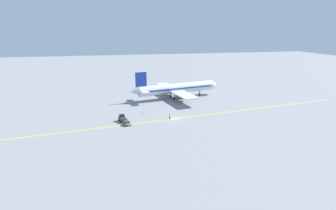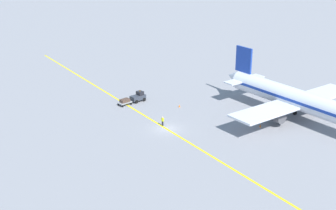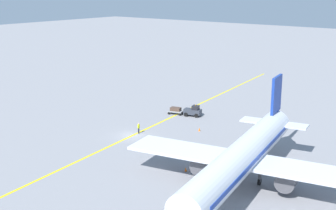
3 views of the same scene
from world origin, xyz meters
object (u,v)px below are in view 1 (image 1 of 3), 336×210
Objects in this scene: traffic_cone_mid_apron at (174,101)px; traffic_cone_by_wingtip at (143,113)px; baggage_tug_dark at (123,118)px; baggage_cart_trailing at (127,122)px; ground_crew_worker at (170,116)px; traffic_cone_near_nose at (182,103)px; airplane_at_gate at (176,88)px.

traffic_cone_by_wingtip is (10.59, -12.47, 0.00)m from traffic_cone_mid_apron.
baggage_cart_trailing is at bearing 16.00° from baggage_tug_dark.
ground_crew_worker is 16.76m from traffic_cone_near_nose.
traffic_cone_near_nose is (-14.79, 7.85, -0.63)m from ground_crew_worker.
ground_crew_worker is 3.05× the size of traffic_cone_near_nose.
baggage_cart_trailing reaches higher than traffic_cone_near_nose.
baggage_tug_dark reaches higher than traffic_cone_near_nose.
traffic_cone_mid_apron is at bearing 161.97° from ground_crew_worker.
ground_crew_worker reaches higher than traffic_cone_mid_apron.
baggage_cart_trailing is 5.25× the size of traffic_cone_mid_apron.
baggage_tug_dark is 25.06m from traffic_cone_mid_apron.
baggage_tug_dark is at bearing -49.15° from traffic_cone_mid_apron.
traffic_cone_near_nose and traffic_cone_by_wingtip have the same top height.
traffic_cone_near_nose is 1.00× the size of traffic_cone_mid_apron.
airplane_at_gate is at bearing 140.93° from baggage_cart_trailing.
traffic_cone_near_nose is (-13.85, 21.16, -0.63)m from baggage_tug_dark.
baggage_cart_trailing reaches higher than traffic_cone_by_wingtip.
airplane_at_gate is 12.26× the size of baggage_cart_trailing.
traffic_cone_by_wingtip is at bearing -61.24° from traffic_cone_near_nose.
traffic_cone_near_nose is 3.36m from traffic_cone_mid_apron.
baggage_cart_trailing is 10.56m from traffic_cone_by_wingtip.
airplane_at_gate is 21.06× the size of ground_crew_worker.
traffic_cone_mid_apron is (-2.53, -2.21, 0.00)m from traffic_cone_near_nose.
baggage_cart_trailing is at bearing -49.95° from traffic_cone_near_nose.
traffic_cone_near_nose is at bearing 123.21° from baggage_tug_dark.
baggage_cart_trailing is 5.25× the size of traffic_cone_by_wingtip.
airplane_at_gate is 24.07m from ground_crew_worker.
baggage_tug_dark is 5.99× the size of traffic_cone_mid_apron.
ground_crew_worker is at bearing 85.94° from baggage_tug_dark.
baggage_cart_trailing is 1.72× the size of ground_crew_worker.
airplane_at_gate reaches higher than traffic_cone_by_wingtip.
traffic_cone_mid_apron is (-16.38, 18.95, -0.63)m from baggage_tug_dark.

